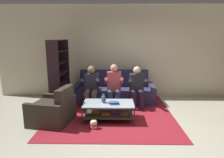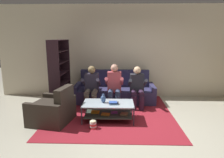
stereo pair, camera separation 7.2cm
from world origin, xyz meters
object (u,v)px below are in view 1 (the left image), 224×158
object	(u,v)px
bookshelf	(58,77)
armchair	(53,111)
couch	(114,91)
person_seated_left	(91,85)
book_stack	(114,103)
person_seated_right	(137,86)
person_seated_middle	(114,84)
popcorn_tub	(94,125)
vase	(104,99)
coffee_table	(109,109)

from	to	relation	value
bookshelf	armchair	bearing A→B (deg)	-80.09
couch	person_seated_left	world-z (taller)	person_seated_left
book_stack	person_seated_right	bearing A→B (deg)	58.37
person_seated_left	armchair	xyz separation A→B (m)	(-0.74, -1.08, -0.33)
armchair	person_seated_left	bearing A→B (deg)	55.53
person_seated_middle	book_stack	size ratio (longest dim) A/B	5.28
couch	armchair	xyz separation A→B (m)	(-1.37, -1.60, -0.01)
couch	bookshelf	distance (m)	1.71
armchair	popcorn_tub	size ratio (longest dim) A/B	5.42
person_seated_left	book_stack	xyz separation A→B (m)	(0.64, -1.01, -0.17)
person_seated_middle	person_seated_right	world-z (taller)	person_seated_middle
bookshelf	popcorn_tub	world-z (taller)	bookshelf
popcorn_tub	vase	bearing A→B (deg)	69.05
person_seated_middle	book_stack	xyz separation A→B (m)	(0.01, -1.02, -0.19)
vase	book_stack	xyz separation A→B (m)	(0.24, -0.10, -0.07)
person_seated_left	coffee_table	world-z (taller)	person_seated_left
armchair	coffee_table	bearing A→B (deg)	6.90
vase	armchair	size ratio (longest dim) A/B	0.20
person_seated_left	popcorn_tub	bearing A→B (deg)	-81.43
armchair	person_seated_middle	bearing A→B (deg)	38.37
person_seated_middle	person_seated_right	size ratio (longest dim) A/B	1.05
couch	book_stack	bearing A→B (deg)	-89.78
couch	armchair	bearing A→B (deg)	-130.60
person_seated_middle	armchair	distance (m)	1.79
couch	armchair	size ratio (longest dim) A/B	2.32
couch	coffee_table	size ratio (longest dim) A/B	2.02
armchair	person_seated_right	bearing A→B (deg)	28.37
couch	bookshelf	size ratio (longest dim) A/B	1.28
couch	vase	bearing A→B (deg)	-99.34
popcorn_tub	book_stack	bearing A→B (deg)	41.73
person_seated_right	vase	world-z (taller)	person_seated_right
person_seated_left	bookshelf	xyz separation A→B (m)	(-0.96, 0.14, 0.20)
book_stack	popcorn_tub	distance (m)	0.67
person_seated_right	coffee_table	xyz separation A→B (m)	(-0.75, -0.93, -0.33)
coffee_table	person_seated_right	bearing A→B (deg)	51.23
couch	person_seated_left	size ratio (longest dim) A/B	2.09
couch	popcorn_tub	world-z (taller)	couch
vase	book_stack	bearing A→B (deg)	-22.97
person_seated_middle	coffee_table	xyz separation A→B (m)	(-0.12, -0.93, -0.36)
couch	coffee_table	bearing A→B (deg)	-94.59
coffee_table	popcorn_tub	bearing A→B (deg)	-123.21
person_seated_left	coffee_table	size ratio (longest dim) A/B	0.97
coffee_table	armchair	bearing A→B (deg)	-173.10
person_seated_right	vase	size ratio (longest dim) A/B	5.49
bookshelf	armchair	xyz separation A→B (m)	(0.21, -1.22, -0.53)
bookshelf	person_seated_left	bearing A→B (deg)	-8.15
couch	bookshelf	xyz separation A→B (m)	(-1.59, -0.38, 0.52)
person_seated_left	bookshelf	size ratio (longest dim) A/B	0.61
person_seated_left	book_stack	bearing A→B (deg)	-57.92
person_seated_middle	vase	xyz separation A→B (m)	(-0.24, -0.92, -0.12)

